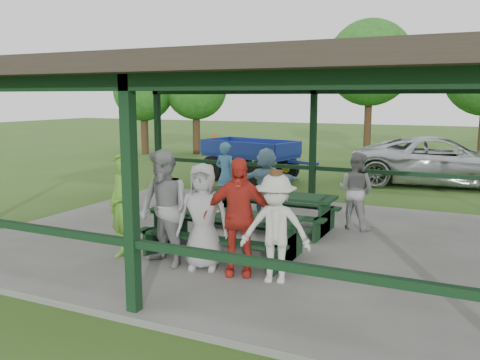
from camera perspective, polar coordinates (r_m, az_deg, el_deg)
The scene contains 19 objects.
ground at distance 10.06m, azimuth 1.49°, elevation -7.02°, with size 90.00×90.00×0.00m, color #33551A.
concrete_slab at distance 10.04m, azimuth 1.49°, elevation -6.75°, with size 10.00×8.00×0.10m, color #60605C.
pavilion_structure at distance 9.66m, azimuth 1.57°, elevation 11.32°, with size 10.60×8.60×3.24m.
picnic_table_near at distance 8.87m, azimuth -1.85°, elevation -5.38°, with size 2.73×1.39×0.75m.
picnic_table_far at distance 10.63m, azimuth 3.25°, elevation -2.92°, with size 2.75×1.39×0.75m.
table_setting at distance 8.83m, azimuth -1.78°, elevation -3.42°, with size 2.24×0.45×0.10m.
contestant_green at distance 8.75m, azimuth -12.91°, elevation -2.90°, with size 0.67×0.44×1.83m, color #5DA02E.
contestant_grey_left at distance 8.26m, azimuth -8.49°, elevation -3.22°, with size 0.92×0.72×1.90m, color gray.
contestant_grey_mid at distance 8.10m, azimuth -4.18°, elevation -4.10°, with size 0.83×0.54×1.71m, color #9B9B9E.
contestant_red at distance 7.80m, azimuth -0.23°, elevation -4.14°, with size 1.07×0.45×1.83m, color red.
contestant_white_fedora at distance 7.52m, azimuth 4.02°, elevation -5.43°, with size 1.15×0.80×1.68m.
spectator_lblue at distance 11.56m, azimuth 2.96°, elevation -0.28°, with size 1.49×0.47×1.61m, color #81ADC8.
spectator_blue at distance 12.60m, azimuth -1.61°, elevation 0.60°, with size 0.60×0.39×1.64m, color teal.
spectator_grey at distance 10.81m, azimuth 12.88°, elevation -1.17°, with size 0.78×0.61×1.61m, color #969698.
pickup_truck at distance 17.53m, azimuth 21.75°, elevation 1.95°, with size 2.59×5.61×1.56m, color silver.
farm_trailer at distance 17.31m, azimuth 1.15°, elevation 2.38°, with size 4.30×2.43×1.49m.
tree_far_left at distance 25.38m, azimuth -4.98°, elevation 10.13°, with size 3.03×3.03×4.74m.
tree_left at distance 26.20m, azimuth 14.40°, elevation 12.60°, with size 4.21×4.21×6.58m.
tree_edge_left at distance 25.64m, azimuth -10.79°, elevation 9.76°, with size 2.93×2.93×4.58m.
Camera 1 is at (3.89, -8.83, 2.83)m, focal length 38.00 mm.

